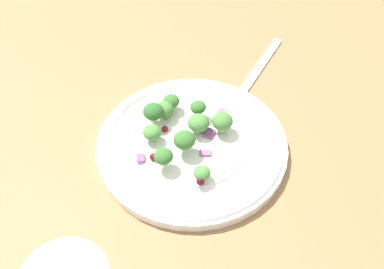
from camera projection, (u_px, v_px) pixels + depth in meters
The scene contains 22 objects.
ground_plane at pixel (213, 148), 59.73cm from camera, with size 180.00×180.00×2.00cm, color olive.
plate at pixel (192, 144), 57.67cm from camera, with size 23.45×23.45×1.70cm.
dressing_pool at pixel (192, 142), 57.34cm from camera, with size 13.60×13.60×0.20cm, color white.
broccoli_floret_0 at pixel (202, 173), 52.70cm from camera, with size 1.95×1.95×1.98cm.
broccoli_floret_1 at pixel (185, 140), 54.70cm from camera, with size 2.59×2.59×2.62cm.
broccoli_floret_2 at pixel (200, 121), 57.56cm from camera, with size 2.63×2.63×2.66cm.
broccoli_floret_3 at pixel (153, 112), 57.74cm from camera, with size 2.54×2.54×2.57cm.
broccoli_floret_4 at pixel (222, 122), 57.16cm from camera, with size 2.59×2.59×2.62cm.
broccoli_floret_5 at pixel (164, 110), 59.02cm from camera, with size 2.41×2.41×2.44cm.
broccoli_floret_6 at pixel (152, 133), 56.52cm from camera, with size 2.22×2.22×2.25cm.
broccoli_floret_7 at pixel (171, 101), 59.84cm from camera, with size 2.12×2.12×2.15cm.
broccoli_floret_8 at pixel (163, 157), 53.27cm from camera, with size 2.22×2.22×2.25cm.
broccoli_floret_9 at pixel (198, 107), 58.75cm from camera, with size 2.01×2.01×2.03cm.
cranberry_0 at pixel (166, 113), 60.12cm from camera, with size 0.84×0.84×0.84cm, color maroon.
cranberry_1 at pixel (200, 181), 52.28cm from camera, with size 0.95×0.95×0.95cm, color #4C0A14.
cranberry_2 at pixel (153, 157), 55.19cm from camera, with size 0.90×0.90×0.90cm, color maroon.
cranberry_3 at pixel (165, 129), 58.28cm from camera, with size 0.84×0.84×0.84cm, color maroon.
onion_bit_0 at pixel (226, 114), 60.14cm from camera, with size 1.35×0.96×0.56cm, color #A35B93.
onion_bit_1 at pixel (202, 152), 55.96cm from camera, with size 0.84×1.37×0.52cm, color #A35B93.
onion_bit_2 at pixel (141, 158), 55.22cm from camera, with size 1.09×0.96×0.32cm, color #934C84.
onion_bit_3 at pixel (210, 131), 58.10cm from camera, with size 1.19×1.39×0.42cm, color #934C84.
fork at pixel (251, 79), 66.63cm from camera, with size 18.65×4.66×0.50cm.
Camera 1 is at (-37.07, -10.46, 44.76)cm, focal length 43.85 mm.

